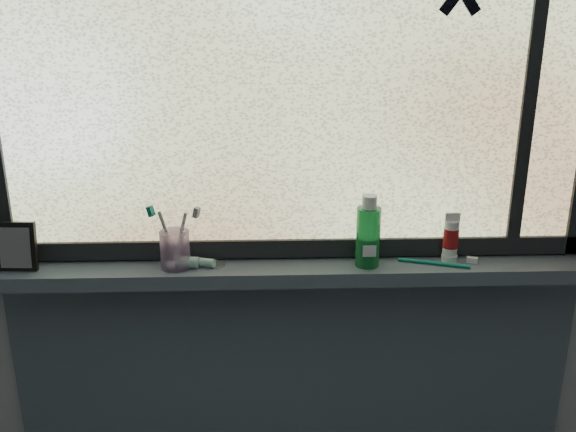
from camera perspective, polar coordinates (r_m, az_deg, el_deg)
The scene contains 12 objects.
wall_back at distance 1.72m, azimuth 0.60°, elevation 3.73°, with size 3.00×0.01×2.50m, color #9EA3A8.
windowsill at distance 1.74m, azimuth 0.69°, elevation -4.91°, with size 1.62×0.14×0.04m, color #485461.
sill_apron at distance 2.04m, azimuth 0.55°, elevation -17.41°, with size 1.62×0.02×0.98m, color #485461.
window_pane at distance 1.65m, azimuth 0.67°, elevation 12.96°, with size 1.50×0.01×1.00m, color silver.
frame_bottom at distance 1.76m, azimuth 0.62°, elevation -2.79°, with size 1.60×0.03×0.05m, color black.
frame_mullion at distance 1.78m, azimuth 20.88°, elevation 12.20°, with size 0.04×0.03×1.00m, color black.
vanity_mirror at distance 1.82m, azimuth -22.99°, elevation -2.50°, with size 0.10×0.05×0.13m, color black.
toothpaste_tube at distance 1.72m, azimuth -8.27°, elevation -4.09°, with size 0.17×0.04×0.03m, color silver, non-canonical shape.
toothbrush_cup at distance 1.71m, azimuth -10.01°, elevation -2.96°, with size 0.08×0.08×0.10m, color #C69FD3.
toothbrush_lying at distance 1.76m, azimuth 12.85°, elevation -4.01°, with size 0.23×0.02×0.02m, color #0E7F69, non-canonical shape.
mouthwash_bottle at distance 1.70m, azimuth 7.15°, elevation -1.33°, with size 0.06×0.06×0.16m, color #1C9342.
cream_tube at distance 1.77m, azimuth 14.29°, elevation -1.71°, with size 0.04×0.04×0.10m, color silver.
Camera 1 is at (-0.08, -0.35, 1.71)m, focal length 40.00 mm.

